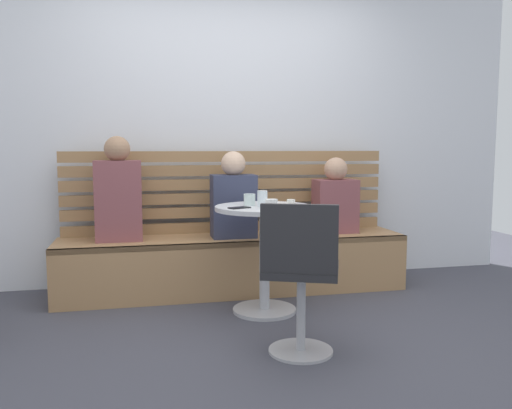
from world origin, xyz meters
The scene contains 15 objects.
ground centered at (0.00, 0.00, 0.00)m, with size 8.00×8.00×0.00m, color #42424C.
back_wall centered at (0.00, 1.64, 1.45)m, with size 5.20×0.10×2.90m, color silver.
booth_bench centered at (0.00, 1.20, 0.22)m, with size 2.70×0.52×0.44m.
booth_backrest centered at (0.00, 1.44, 0.78)m, with size 2.65×0.04×0.67m.
cafe_table centered at (0.11, 0.64, 0.52)m, with size 0.68×0.68×0.74m.
white_chair centered at (0.12, -0.16, 0.46)m, with size 0.52×0.52×0.85m.
person_adult centered at (-0.87, 1.23, 0.79)m, with size 0.34×0.22×0.78m.
person_child_left centered at (-0.01, 1.18, 0.74)m, with size 0.34×0.22×0.67m.
person_child_middle centered at (0.85, 1.23, 0.71)m, with size 0.34×0.22×0.62m.
cup_water_clear centered at (0.09, 0.60, 0.80)m, with size 0.07×0.07×0.11m, color white.
cup_glass_short centered at (0.02, 0.71, 0.78)m, with size 0.08×0.08×0.08m, color silver.
cup_espresso_small centered at (0.26, 0.51, 0.77)m, with size 0.06×0.06×0.06m, color silver.
cup_ceramic_white centered at (0.10, 0.41, 0.78)m, with size 0.08×0.08×0.07m, color white.
plate_small centered at (0.27, 0.71, 0.75)m, with size 0.17×0.17×0.01m, color white.
phone_on_table centered at (-0.08, 0.55, 0.74)m, with size 0.07×0.14×0.01m, color black.
Camera 1 is at (-0.72, -2.81, 1.14)m, focal length 36.85 mm.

